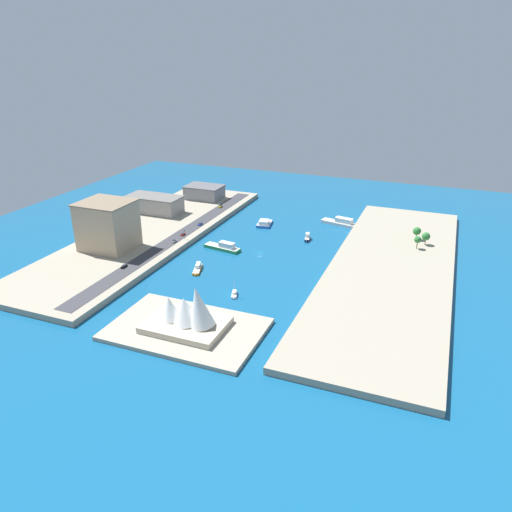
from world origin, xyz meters
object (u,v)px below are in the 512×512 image
at_px(suv_black, 124,266).
at_px(traffic_light_waterfront, 184,233).
at_px(water_taxi_orange, 198,268).
at_px(hatchback_blue, 200,224).
at_px(carpark_squat_concrete, 155,204).
at_px(ferry_green_doubledeck, 224,247).
at_px(ferry_white_commuter, 340,222).
at_px(patrol_launch_navy, 307,238).
at_px(catamaran_blue, 264,223).
at_px(taxi_yellow_cab, 220,206).
at_px(warehouse_low_gray, 204,192).
at_px(sailboat_small_white, 234,294).
at_px(apartment_midrise_tan, 108,225).
at_px(sedan_silver, 174,241).
at_px(opera_landmark, 188,314).
at_px(pickup_red, 183,234).

height_order(suv_black, traffic_light_waterfront, traffic_light_waterfront).
bearing_deg(water_taxi_orange, hatchback_blue, -63.44).
relative_size(carpark_squat_concrete, hatchback_blue, 9.15).
bearing_deg(ferry_green_doubledeck, ferry_white_commuter, -128.19).
height_order(ferry_green_doubledeck, water_taxi_orange, ferry_green_doubledeck).
relative_size(patrol_launch_navy, traffic_light_waterfront, 1.76).
relative_size(catamaran_blue, taxi_yellow_cab, 3.77).
distance_m(ferry_white_commuter, carpark_squat_concrete, 145.70).
bearing_deg(warehouse_low_gray, water_taxi_orange, 115.65).
relative_size(sailboat_small_white, traffic_light_waterfront, 1.60).
bearing_deg(apartment_midrise_tan, sedan_silver, -145.00).
bearing_deg(ferry_white_commuter, patrol_launch_navy, 69.88).
distance_m(ferry_white_commuter, hatchback_blue, 105.50).
xyz_separation_m(catamaran_blue, sedan_silver, (40.42, 63.84, 2.71)).
distance_m(suv_black, sedan_silver, 47.07).
relative_size(sedan_silver, traffic_light_waterfront, 0.66).
xyz_separation_m(sedan_silver, traffic_light_waterfront, (-3.43, -8.07, 3.42)).
xyz_separation_m(ferry_white_commuter, patrol_launch_navy, (14.41, 39.34, -0.53)).
height_order(carpark_squat_concrete, hatchback_blue, carpark_squat_concrete).
bearing_deg(patrol_launch_navy, sailboat_small_white, 82.26).
relative_size(ferry_green_doubledeck, apartment_midrise_tan, 0.84).
xyz_separation_m(taxi_yellow_cab, opera_landmark, (-65.86, 172.05, 5.15)).
height_order(pickup_red, sedan_silver, sedan_silver).
bearing_deg(water_taxi_orange, traffic_light_waterfront, -50.86).
bearing_deg(carpark_squat_concrete, warehouse_low_gray, -111.00).
distance_m(ferry_white_commuter, pickup_red, 119.04).
height_order(ferry_green_doubledeck, ferry_white_commuter, ferry_white_commuter).
distance_m(ferry_green_doubledeck, hatchback_blue, 44.05).
bearing_deg(carpark_squat_concrete, sailboat_small_white, 138.49).
bearing_deg(patrol_launch_navy, ferry_white_commuter, -110.12).
bearing_deg(apartment_midrise_tan, warehouse_low_gray, -92.13).
relative_size(carpark_squat_concrete, traffic_light_waterfront, 6.72).
height_order(patrol_launch_navy, carpark_squat_concrete, carpark_squat_concrete).
height_order(pickup_red, traffic_light_waterfront, traffic_light_waterfront).
distance_m(apartment_midrise_tan, pickup_red, 51.78).
relative_size(sailboat_small_white, ferry_white_commuter, 0.36).
xyz_separation_m(catamaran_blue, hatchback_blue, (40.67, 26.26, 2.70)).
height_order(ferry_green_doubledeck, apartment_midrise_tan, apartment_midrise_tan).
height_order(sedan_silver, opera_landmark, opera_landmark).
bearing_deg(suv_black, carpark_squat_concrete, -67.20).
xyz_separation_m(apartment_midrise_tan, opera_landmark, (-94.66, 66.35, -9.45)).
distance_m(warehouse_low_gray, traffic_light_waterfront, 98.04).
bearing_deg(sedan_silver, warehouse_low_gray, -73.81).
bearing_deg(carpark_squat_concrete, water_taxi_orange, 135.37).
relative_size(sailboat_small_white, pickup_red, 2.25).
bearing_deg(suv_black, apartment_midrise_tan, -40.08).
relative_size(catamaran_blue, suv_black, 3.60).
bearing_deg(ferry_green_doubledeck, catamaran_blue, -98.05).
bearing_deg(suv_black, sedan_silver, -97.97).
height_order(catamaran_blue, sedan_silver, sedan_silver).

